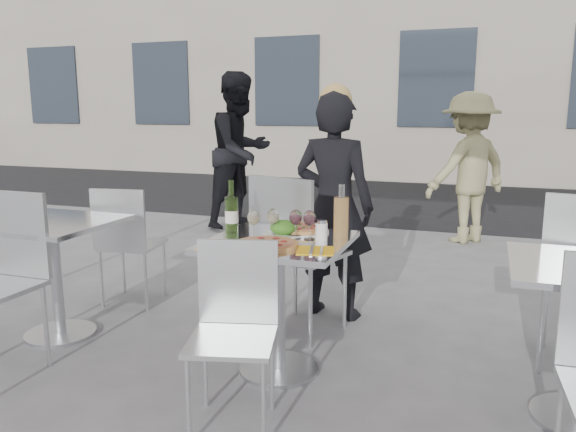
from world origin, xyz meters
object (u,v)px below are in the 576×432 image
(main_table, at_px, (279,278))
(side_chair_lfar, at_px, (126,237))
(woman_diner, at_px, (334,207))
(pedestrian_a, at_px, (241,151))
(wineglass_white_a, at_px, (254,218))
(sugar_shaker, at_px, (321,230))
(pizza_near, at_px, (266,244))
(wineglass_red_a, at_px, (296,218))
(side_chair_lnear, at_px, (1,267))
(wineglass_white_b, at_px, (273,217))
(wineglass_red_b, at_px, (310,219))
(napkin_right, at_px, (316,250))
(chair_far, at_px, (292,243))
(salad_plate, at_px, (284,229))
(carafe, at_px, (341,216))
(chair_near, at_px, (235,317))
(side_table_left, at_px, (54,254))
(pedestrian_b, at_px, (468,168))
(pizza_far, at_px, (302,229))
(napkin_left, at_px, (217,246))
(wine_bottle, at_px, (232,212))

(main_table, height_order, side_chair_lfar, side_chair_lfar)
(woman_diner, height_order, pedestrian_a, pedestrian_a)
(main_table, height_order, wineglass_white_a, wineglass_white_a)
(sugar_shaker, distance_m, wineglass_white_a, 0.37)
(pizza_near, xyz_separation_m, wineglass_red_a, (0.08, 0.21, 0.10))
(main_table, bearing_deg, side_chair_lnear, -162.07)
(wineglass_white_b, bearing_deg, side_chair_lfar, 156.97)
(wineglass_red_b, relative_size, napkin_right, 0.72)
(pizza_near, bearing_deg, chair_far, 97.74)
(side_chair_lnear, relative_size, wineglass_white_a, 6.25)
(side_chair_lfar, height_order, side_chair_lnear, side_chair_lnear)
(salad_plate, relative_size, carafe, 0.76)
(woman_diner, distance_m, pizza_near, 1.11)
(chair_near, distance_m, napkin_right, 0.51)
(side_chair_lfar, xyz_separation_m, wineglass_red_b, (1.57, -0.56, 0.34))
(pedestrian_a, height_order, carafe, pedestrian_a)
(main_table, relative_size, side_table_left, 1.00)
(side_table_left, height_order, wineglass_red_a, wineglass_red_a)
(pedestrian_b, bearing_deg, side_chair_lfar, 6.85)
(side_table_left, xyz_separation_m, pizza_far, (1.56, 0.21, 0.23))
(chair_near, relative_size, napkin_left, 3.79)
(wine_bottle, bearing_deg, chair_near, -64.02)
(wineglass_white_b, relative_size, wineglass_red_a, 1.00)
(main_table, distance_m, carafe, 0.47)
(chair_far, bearing_deg, napkin_left, 96.61)
(carafe, bearing_deg, chair_far, 138.58)
(napkin_left, bearing_deg, salad_plate, 41.79)
(main_table, height_order, napkin_left, napkin_left)
(side_chair_lnear, relative_size, wineglass_red_a, 6.25)
(napkin_left, bearing_deg, carafe, 22.25)
(woman_diner, bearing_deg, side_table_left, 39.05)
(chair_near, relative_size, sugar_shaker, 7.79)
(carafe, relative_size, sugar_shaker, 2.71)
(chair_far, height_order, wineglass_red_b, chair_far)
(side_chair_lnear, relative_size, pedestrian_b, 0.61)
(chair_far, relative_size, wineglass_red_b, 6.55)
(side_table_left, relative_size, carafe, 2.59)
(sugar_shaker, bearing_deg, side_table_left, -177.51)
(pedestrian_b, distance_m, sugar_shaker, 3.60)
(main_table, relative_size, wineglass_red_b, 4.76)
(main_table, xyz_separation_m, wineglass_white_b, (-0.05, 0.04, 0.32))
(woman_diner, relative_size, sugar_shaker, 14.47)
(pizza_far, xyz_separation_m, wine_bottle, (-0.37, -0.13, 0.10))
(main_table, bearing_deg, woman_diner, 87.21)
(side_table_left, relative_size, pedestrian_b, 0.46)
(woman_diner, height_order, salad_plate, woman_diner)
(woman_diner, distance_m, napkin_left, 1.23)
(side_chair_lnear, height_order, pedestrian_a, pedestrian_a)
(pedestrian_a, distance_m, wineglass_white_a, 3.90)
(side_chair_lfar, bearing_deg, pizza_far, 155.14)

